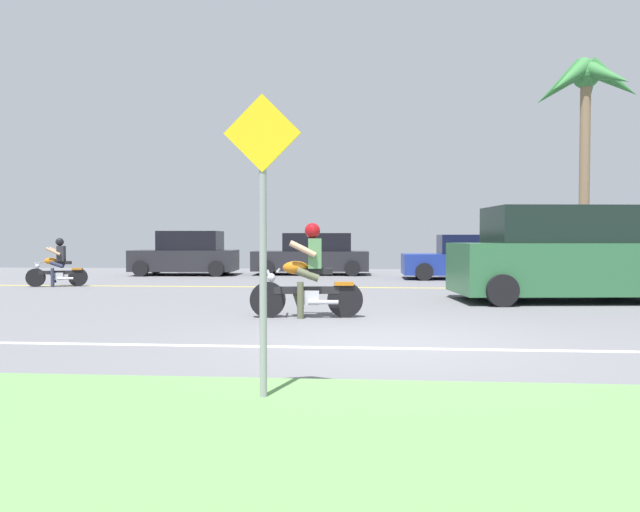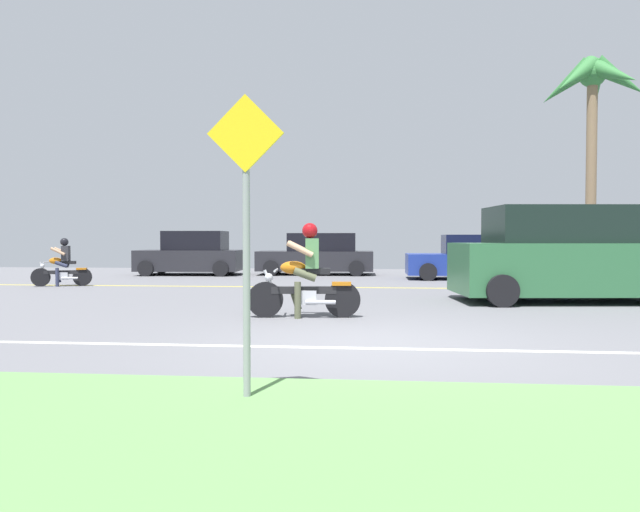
{
  "view_description": "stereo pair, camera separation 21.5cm",
  "coord_description": "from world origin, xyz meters",
  "px_view_note": "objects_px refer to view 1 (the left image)",
  "views": [
    {
      "loc": [
        -0.22,
        -7.45,
        1.34
      ],
      "look_at": [
        -1.13,
        4.48,
        0.98
      ],
      "focal_mm": 32.66,
      "sensor_mm": 36.0,
      "label": 1
    },
    {
      "loc": [
        -0.0,
        -7.43,
        1.34
      ],
      "look_at": [
        -1.13,
        4.48,
        0.98
      ],
      "focal_mm": 32.66,
      "sensor_mm": 36.0,
      "label": 2
    }
  ],
  "objects_px": {
    "motorcyclist_distant": "(57,266)",
    "parked_car_2": "(473,258)",
    "parked_car_0": "(187,255)",
    "street_sign": "(263,216)",
    "parked_car_1": "(313,255)",
    "palm_tree_0": "(587,94)",
    "suv_nearby": "(565,256)",
    "motorcyclist": "(307,278)"
  },
  "relations": [
    {
      "from": "parked_car_2",
      "to": "palm_tree_0",
      "type": "distance_m",
      "value": 7.99
    },
    {
      "from": "suv_nearby",
      "to": "parked_car_1",
      "type": "distance_m",
      "value": 10.6
    },
    {
      "from": "street_sign",
      "to": "parked_car_1",
      "type": "bearing_deg",
      "value": 93.7
    },
    {
      "from": "motorcyclist",
      "to": "motorcyclist_distant",
      "type": "relative_size",
      "value": 1.21
    },
    {
      "from": "motorcyclist",
      "to": "parked_car_2",
      "type": "bearing_deg",
      "value": 64.88
    },
    {
      "from": "motorcyclist",
      "to": "parked_car_2",
      "type": "xyz_separation_m",
      "value": [
        4.52,
        9.64,
        0.01
      ]
    },
    {
      "from": "suv_nearby",
      "to": "street_sign",
      "type": "distance_m",
      "value": 9.6
    },
    {
      "from": "parked_car_1",
      "to": "palm_tree_0",
      "type": "relative_size",
      "value": 0.54
    },
    {
      "from": "parked_car_1",
      "to": "street_sign",
      "type": "xyz_separation_m",
      "value": [
        1.08,
        -16.73,
        0.8
      ]
    },
    {
      "from": "suv_nearby",
      "to": "palm_tree_0",
      "type": "height_order",
      "value": "palm_tree_0"
    },
    {
      "from": "palm_tree_0",
      "to": "street_sign",
      "type": "height_order",
      "value": "palm_tree_0"
    },
    {
      "from": "motorcyclist_distant",
      "to": "street_sign",
      "type": "distance_m",
      "value": 13.37
    },
    {
      "from": "parked_car_2",
      "to": "motorcyclist",
      "type": "bearing_deg",
      "value": -115.12
    },
    {
      "from": "motorcyclist",
      "to": "palm_tree_0",
      "type": "relative_size",
      "value": 0.24
    },
    {
      "from": "parked_car_0",
      "to": "parked_car_2",
      "type": "relative_size",
      "value": 0.85
    },
    {
      "from": "parked_car_0",
      "to": "motorcyclist_distant",
      "type": "xyz_separation_m",
      "value": [
        -2.03,
        -5.28,
        -0.17
      ]
    },
    {
      "from": "parked_car_0",
      "to": "palm_tree_0",
      "type": "bearing_deg",
      "value": 5.38
    },
    {
      "from": "street_sign",
      "to": "parked_car_0",
      "type": "bearing_deg",
      "value": 109.3
    },
    {
      "from": "suv_nearby",
      "to": "motorcyclist_distant",
      "type": "bearing_deg",
      "value": 167.75
    },
    {
      "from": "parked_car_0",
      "to": "parked_car_2",
      "type": "bearing_deg",
      "value": -7.83
    },
    {
      "from": "motorcyclist_distant",
      "to": "palm_tree_0",
      "type": "bearing_deg",
      "value": 21.81
    },
    {
      "from": "parked_car_0",
      "to": "suv_nearby",
      "type": "bearing_deg",
      "value": -36.85
    },
    {
      "from": "motorcyclist",
      "to": "parked_car_0",
      "type": "distance_m",
      "value": 12.33
    },
    {
      "from": "parked_car_1",
      "to": "motorcyclist_distant",
      "type": "height_order",
      "value": "parked_car_1"
    },
    {
      "from": "parked_car_1",
      "to": "motorcyclist",
      "type": "bearing_deg",
      "value": -85.37
    },
    {
      "from": "palm_tree_0",
      "to": "motorcyclist_distant",
      "type": "bearing_deg",
      "value": -158.19
    },
    {
      "from": "parked_car_1",
      "to": "street_sign",
      "type": "bearing_deg",
      "value": -86.3
    },
    {
      "from": "parked_car_1",
      "to": "street_sign",
      "type": "distance_m",
      "value": 16.79
    },
    {
      "from": "palm_tree_0",
      "to": "parked_car_0",
      "type": "bearing_deg",
      "value": -174.62
    },
    {
      "from": "parked_car_1",
      "to": "motorcyclist_distant",
      "type": "distance_m",
      "value": 8.82
    },
    {
      "from": "palm_tree_0",
      "to": "motorcyclist_distant",
      "type": "xyz_separation_m",
      "value": [
        -16.62,
        -6.65,
        -6.08
      ]
    },
    {
      "from": "parked_car_1",
      "to": "parked_car_2",
      "type": "distance_m",
      "value": 5.79
    },
    {
      "from": "motorcyclist",
      "to": "street_sign",
      "type": "distance_m",
      "value": 5.22
    },
    {
      "from": "suv_nearby",
      "to": "parked_car_0",
      "type": "distance_m",
      "value": 13.43
    },
    {
      "from": "motorcyclist",
      "to": "palm_tree_0",
      "type": "xyz_separation_m",
      "value": [
        9.08,
        12.4,
        5.97
      ]
    },
    {
      "from": "motorcyclist",
      "to": "parked_car_2",
      "type": "height_order",
      "value": "motorcyclist"
    },
    {
      "from": "motorcyclist",
      "to": "parked_car_1",
      "type": "height_order",
      "value": "motorcyclist"
    },
    {
      "from": "parked_car_0",
      "to": "street_sign",
      "type": "distance_m",
      "value": 17.16
    },
    {
      "from": "palm_tree_0",
      "to": "parked_car_1",
      "type": "bearing_deg",
      "value": -175.33
    },
    {
      "from": "parked_car_0",
      "to": "parked_car_2",
      "type": "xyz_separation_m",
      "value": [
        10.04,
        -1.38,
        -0.06
      ]
    },
    {
      "from": "motorcyclist_distant",
      "to": "parked_car_2",
      "type": "bearing_deg",
      "value": 17.91
    },
    {
      "from": "parked_car_1",
      "to": "palm_tree_0",
      "type": "height_order",
      "value": "palm_tree_0"
    }
  ]
}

